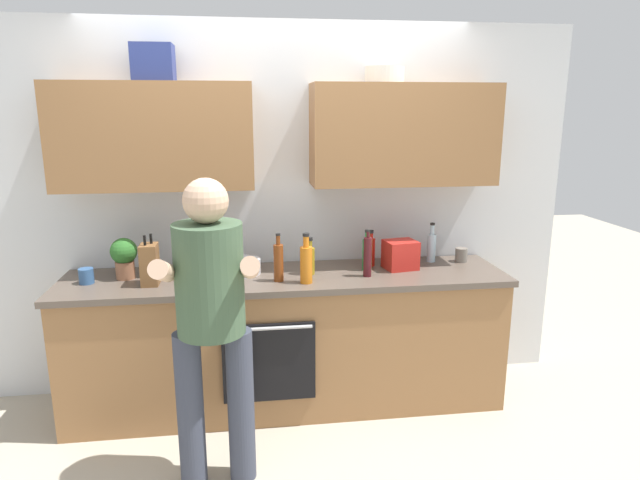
% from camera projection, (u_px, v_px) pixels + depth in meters
% --- Properties ---
extents(ground_plane, '(12.00, 12.00, 0.00)m').
position_uv_depth(ground_plane, '(288.00, 402.00, 3.72)').
color(ground_plane, '#B2A893').
extents(back_wall_unit, '(4.00, 0.38, 2.50)m').
position_uv_depth(back_wall_unit, '(282.00, 177.00, 3.63)').
color(back_wall_unit, silver).
rests_on(back_wall_unit, ground).
extents(counter, '(2.84, 0.67, 0.90)m').
position_uv_depth(counter, '(287.00, 340.00, 3.61)').
color(counter, olive).
rests_on(counter, ground).
extents(person_standing, '(0.49, 0.45, 1.62)m').
position_uv_depth(person_standing, '(211.00, 311.00, 2.72)').
color(person_standing, '#383D4C').
rests_on(person_standing, ground).
extents(bottle_soda, '(0.06, 0.06, 0.27)m').
position_uv_depth(bottle_soda, '(367.00, 253.00, 3.60)').
color(bottle_soda, '#198C33').
rests_on(bottle_soda, counter).
extents(bottle_hotsauce, '(0.07, 0.07, 0.25)m').
position_uv_depth(bottle_hotsauce, '(370.00, 251.00, 3.70)').
color(bottle_hotsauce, red).
rests_on(bottle_hotsauce, counter).
extents(bottle_water, '(0.06, 0.06, 0.28)m').
position_uv_depth(bottle_water, '(431.00, 246.00, 3.80)').
color(bottle_water, silver).
rests_on(bottle_water, counter).
extents(bottle_oil, '(0.07, 0.07, 0.24)m').
position_uv_depth(bottle_oil, '(309.00, 259.00, 3.51)').
color(bottle_oil, olive).
rests_on(bottle_oil, counter).
extents(bottle_vinegar, '(0.06, 0.06, 0.30)m').
position_uv_depth(bottle_vinegar, '(278.00, 262.00, 3.36)').
color(bottle_vinegar, brown).
rests_on(bottle_vinegar, counter).
extents(bottle_soy, '(0.06, 0.06, 0.25)m').
position_uv_depth(bottle_soy, '(202.00, 269.00, 3.29)').
color(bottle_soy, black).
rests_on(bottle_soy, counter).
extents(bottle_juice, '(0.08, 0.08, 0.31)m').
position_uv_depth(bottle_juice, '(306.00, 263.00, 3.33)').
color(bottle_juice, orange).
rests_on(bottle_juice, counter).
extents(bottle_wine, '(0.05, 0.05, 0.30)m').
position_uv_depth(bottle_wine, '(368.00, 256.00, 3.46)').
color(bottle_wine, '#471419').
rests_on(bottle_wine, counter).
extents(cup_ceramic, '(0.08, 0.08, 0.08)m').
position_uv_depth(cup_ceramic, '(189.00, 273.00, 3.42)').
color(cup_ceramic, '#BF4C47').
rests_on(cup_ceramic, counter).
extents(cup_stoneware, '(0.08, 0.08, 0.10)m').
position_uv_depth(cup_stoneware, '(461.00, 255.00, 3.81)').
color(cup_stoneware, slate).
rests_on(cup_stoneware, counter).
extents(cup_tea, '(0.09, 0.09, 0.09)m').
position_uv_depth(cup_tea, '(86.00, 276.00, 3.33)').
color(cup_tea, '#33598C').
rests_on(cup_tea, counter).
extents(mixing_bowl, '(0.23, 0.23, 0.10)m').
position_uv_depth(mixing_bowl, '(243.00, 266.00, 3.53)').
color(mixing_bowl, silver).
rests_on(mixing_bowl, counter).
extents(knife_block, '(0.10, 0.14, 0.31)m').
position_uv_depth(knife_block, '(150.00, 264.00, 3.30)').
color(knife_block, brown).
rests_on(knife_block, counter).
extents(potted_herb, '(0.16, 0.16, 0.26)m').
position_uv_depth(potted_herb, '(124.00, 256.00, 3.41)').
color(potted_herb, '#9E6647').
rests_on(potted_herb, counter).
extents(grocery_bag_crisps, '(0.23, 0.21, 0.19)m').
position_uv_depth(grocery_bag_crisps, '(400.00, 255.00, 3.63)').
color(grocery_bag_crisps, red).
rests_on(grocery_bag_crisps, counter).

